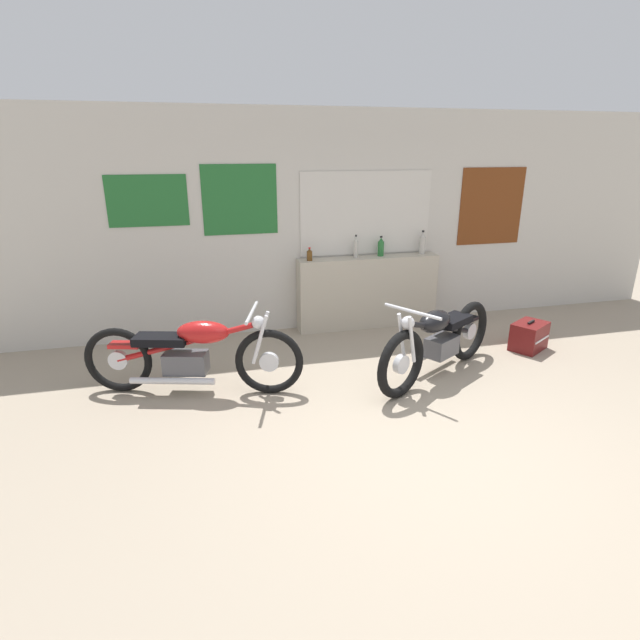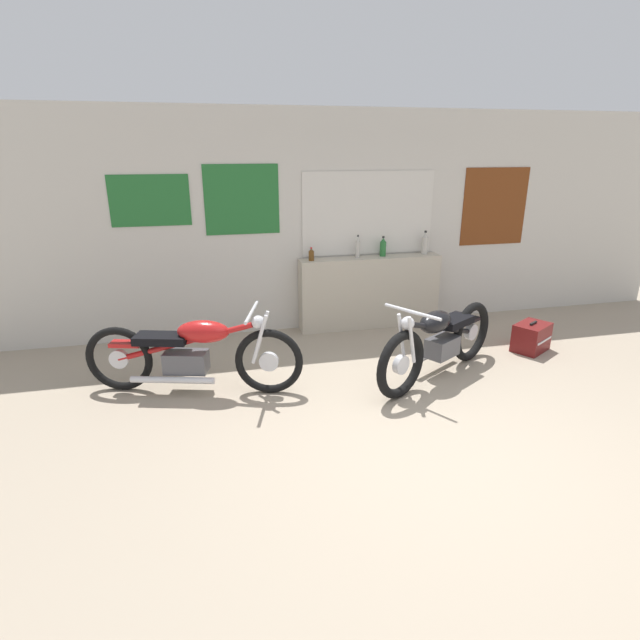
# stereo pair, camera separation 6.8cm
# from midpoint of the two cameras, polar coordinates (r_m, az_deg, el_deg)

# --- Properties ---
(ground_plane) EXTENTS (24.00, 24.00, 0.00)m
(ground_plane) POSITION_cam_midpoint_polar(r_m,az_deg,el_deg) (4.28, 14.00, -14.40)
(ground_plane) COLOR gray
(wall_back) EXTENTS (10.00, 0.07, 2.80)m
(wall_back) POSITION_cam_midpoint_polar(r_m,az_deg,el_deg) (6.62, 2.46, 11.11)
(wall_back) COLOR beige
(wall_back) RESTS_ON ground_plane
(sill_counter) EXTENTS (1.91, 0.28, 0.96)m
(sill_counter) POSITION_cam_midpoint_polar(r_m,az_deg,el_deg) (6.77, 5.97, 3.18)
(sill_counter) COLOR #B7AD99
(sill_counter) RESTS_ON ground_plane
(bottle_leftmost) EXTENTS (0.07, 0.07, 0.17)m
(bottle_leftmost) POSITION_cam_midpoint_polar(r_m,az_deg,el_deg) (6.39, -0.70, 7.46)
(bottle_leftmost) COLOR #5B3814
(bottle_leftmost) RESTS_ON sill_counter
(bottle_left_center) EXTENTS (0.06, 0.06, 0.30)m
(bottle_left_center) POSITION_cam_midpoint_polar(r_m,az_deg,el_deg) (6.58, 4.63, 8.25)
(bottle_left_center) COLOR #B7B2A8
(bottle_left_center) RESTS_ON sill_counter
(bottle_center) EXTENTS (0.08, 0.08, 0.26)m
(bottle_center) POSITION_cam_midpoint_polar(r_m,az_deg,el_deg) (6.71, 7.50, 8.24)
(bottle_center) COLOR #23662D
(bottle_center) RESTS_ON sill_counter
(bottle_right_center) EXTENTS (0.08, 0.08, 0.32)m
(bottle_right_center) POSITION_cam_midpoint_polar(r_m,az_deg,el_deg) (6.94, 12.17, 8.52)
(bottle_right_center) COLOR #B7B2A8
(bottle_right_center) RESTS_ON sill_counter
(motorcycle_black) EXTENTS (1.76, 1.10, 0.87)m
(motorcycle_black) POSITION_cam_midpoint_polar(r_m,az_deg,el_deg) (5.38, 13.81, -2.29)
(motorcycle_black) COLOR black
(motorcycle_black) RESTS_ON ground_plane
(motorcycle_red) EXTENTS (2.11, 0.81, 0.86)m
(motorcycle_red) POSITION_cam_midpoint_polar(r_m,az_deg,el_deg) (5.05, -14.00, -3.60)
(motorcycle_red) COLOR black
(motorcycle_red) RESTS_ON ground_plane
(hard_case_darkred) EXTENTS (0.53, 0.49, 0.36)m
(hard_case_darkred) POSITION_cam_midpoint_polar(r_m,az_deg,el_deg) (6.52, 23.27, -1.82)
(hard_case_darkred) COLOR maroon
(hard_case_darkred) RESTS_ON ground_plane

